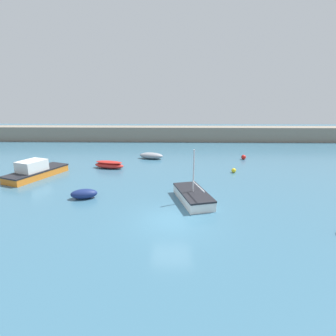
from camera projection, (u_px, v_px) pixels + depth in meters
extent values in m
cube|color=#38667F|center=(172.00, 222.00, 16.11)|extent=(120.00, 120.00, 0.20)
cube|color=gray|center=(173.00, 134.00, 45.27)|extent=(62.19, 3.31, 2.42)
ellipsoid|color=gray|center=(151.00, 156.00, 32.08)|extent=(3.15, 1.87, 0.76)
ellipsoid|color=navy|center=(84.00, 194.00, 19.49)|extent=(2.10, 1.38, 0.71)
cube|color=white|center=(193.00, 197.00, 18.97)|extent=(2.82, 4.60, 0.64)
cube|color=black|center=(193.00, 192.00, 18.87)|extent=(2.87, 4.69, 0.12)
cylinder|color=silver|center=(194.00, 172.00, 18.47)|extent=(0.11, 0.11, 3.18)
cylinder|color=silver|center=(199.00, 187.00, 17.64)|extent=(0.64, 2.13, 0.09)
ellipsoid|color=red|center=(109.00, 165.00, 27.85)|extent=(3.47, 1.92, 0.60)
ellipsoid|color=red|center=(109.00, 162.00, 27.75)|extent=(3.12, 1.73, 0.24)
cube|color=orange|center=(37.00, 174.00, 24.78)|extent=(4.15, 6.19, 0.58)
cube|color=black|center=(37.00, 170.00, 24.69)|extent=(4.23, 6.31, 0.12)
cube|color=silver|center=(32.00, 166.00, 24.17)|extent=(2.51, 2.79, 1.11)
sphere|color=red|center=(244.00, 157.00, 31.75)|extent=(0.56, 0.56, 0.56)
sphere|color=yellow|center=(234.00, 170.00, 26.18)|extent=(0.45, 0.45, 0.45)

